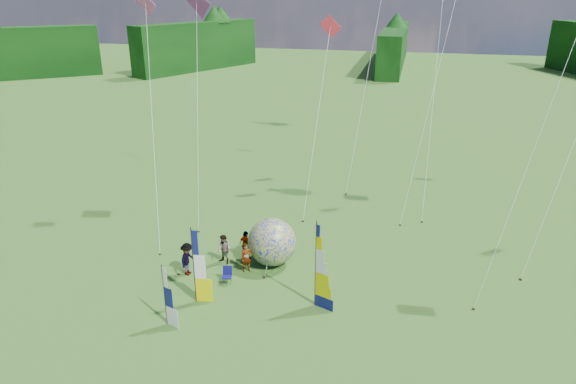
% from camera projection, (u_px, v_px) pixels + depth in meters
% --- Properties ---
extents(ground, '(220.00, 220.00, 0.00)m').
position_uv_depth(ground, '(288.00, 340.00, 23.02)').
color(ground, '#335D1D').
rests_on(ground, ground).
extents(treeline_ring, '(210.00, 210.00, 8.00)m').
position_uv_depth(treeline_ring, '(288.00, 262.00, 21.52)').
color(treeline_ring, '#144410').
rests_on(treeline_ring, ground).
extents(feather_banner_main, '(1.16, 0.55, 4.45)m').
position_uv_depth(feather_banner_main, '(315.00, 266.00, 24.71)').
color(feather_banner_main, navy).
rests_on(feather_banner_main, ground).
extents(side_banner_left, '(1.10, 0.26, 3.98)m').
position_uv_depth(side_banner_left, '(194.00, 267.00, 25.09)').
color(side_banner_left, '#D8CB00').
rests_on(side_banner_left, ground).
extents(side_banner_far, '(0.90, 0.38, 3.07)m').
position_uv_depth(side_banner_far, '(165.00, 296.00, 23.53)').
color(side_banner_far, white).
rests_on(side_banner_far, ground).
extents(bol_inflatable, '(2.92, 2.92, 2.73)m').
position_uv_depth(bol_inflatable, '(272.00, 242.00, 28.85)').
color(bol_inflatable, '#00169C').
rests_on(bol_inflatable, ground).
extents(spectator_a, '(0.73, 0.70, 1.69)m').
position_uv_depth(spectator_a, '(246.00, 258.00, 28.25)').
color(spectator_a, '#66594C').
rests_on(spectator_a, ground).
extents(spectator_b, '(0.95, 0.71, 1.76)m').
position_uv_depth(spectator_b, '(224.00, 250.00, 29.05)').
color(spectator_b, '#66594C').
rests_on(spectator_b, ground).
extents(spectator_c, '(0.49, 1.23, 1.88)m').
position_uv_depth(spectator_c, '(188.00, 259.00, 27.91)').
color(spectator_c, '#66594C').
rests_on(spectator_c, ground).
extents(spectator_d, '(1.12, 0.89, 1.79)m').
position_uv_depth(spectator_d, '(246.00, 245.00, 29.46)').
color(spectator_d, '#66594C').
rests_on(spectator_d, ground).
extents(camp_chair, '(0.62, 0.62, 0.92)m').
position_uv_depth(camp_chair, '(227.00, 275.00, 27.24)').
color(camp_chair, '#0D0C50').
rests_on(camp_chair, ground).
extents(kite_whale, '(7.57, 15.33, 23.33)m').
position_uv_depth(kite_whale, '(440.00, 34.00, 35.39)').
color(kite_whale, black).
rests_on(kite_whale, ground).
extents(kite_rainbow_delta, '(9.07, 11.68, 15.76)m').
position_uv_depth(kite_rainbow_delta, '(197.00, 100.00, 33.21)').
color(kite_rainbow_delta, '#FF2B42').
rests_on(kite_rainbow_delta, ground).
extents(kite_parafoil, '(7.98, 9.18, 16.77)m').
position_uv_depth(kite_parafoil, '(537.00, 133.00, 23.95)').
color(kite_parafoil, '#BC0015').
rests_on(kite_parafoil, ground).
extents(small_kite_red, '(4.64, 11.33, 13.37)m').
position_uv_depth(small_kite_red, '(317.00, 110.00, 35.71)').
color(small_kite_red, '#EF2C43').
rests_on(small_kite_red, ground).
extents(small_kite_orange, '(6.49, 11.28, 18.80)m').
position_uv_depth(small_kite_orange, '(436.00, 73.00, 33.89)').
color(small_kite_orange, '#FFA100').
rests_on(small_kite_orange, ground).
extents(small_kite_yellow, '(11.03, 12.78, 14.37)m').
position_uv_depth(small_kite_yellow, '(575.00, 134.00, 28.12)').
color(small_kite_yellow, yellow).
rests_on(small_kite_yellow, ground).
extents(small_kite_pink, '(8.23, 11.21, 15.07)m').
position_uv_depth(small_kite_pink, '(151.00, 114.00, 31.15)').
color(small_kite_pink, '#E1539A').
rests_on(small_kite_pink, ground).
extents(small_kite_green, '(6.68, 12.55, 20.97)m').
position_uv_depth(small_kite_green, '(372.00, 46.00, 39.11)').
color(small_kite_green, green).
rests_on(small_kite_green, ground).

